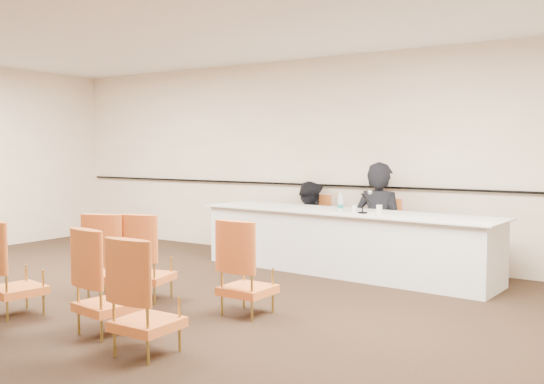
% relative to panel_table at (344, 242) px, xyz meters
% --- Properties ---
extents(floor, '(10.00, 10.00, 0.00)m').
position_rel_panel_table_xyz_m(floor, '(-0.84, -3.13, -0.41)').
color(floor, black).
rests_on(floor, ground).
extents(ceiling, '(10.00, 10.00, 0.00)m').
position_rel_panel_table_xyz_m(ceiling, '(-0.84, -3.13, 2.59)').
color(ceiling, white).
rests_on(ceiling, ground).
extents(wall_back, '(10.00, 0.04, 3.00)m').
position_rel_panel_table_xyz_m(wall_back, '(-0.84, 0.87, 1.09)').
color(wall_back, beige).
rests_on(wall_back, ground).
extents(wall_rail, '(9.80, 0.04, 0.03)m').
position_rel_panel_table_xyz_m(wall_rail, '(-0.84, 0.83, 0.69)').
color(wall_rail, black).
rests_on(wall_rail, wall_back).
extents(panel_table, '(4.17, 1.23, 0.82)m').
position_rel_panel_table_xyz_m(panel_table, '(0.00, 0.00, 0.00)').
color(panel_table, white).
rests_on(panel_table, ground).
extents(panelist_main, '(0.74, 0.50, 1.96)m').
position_rel_panel_table_xyz_m(panelist_main, '(0.25, 0.58, 0.07)').
color(panelist_main, black).
rests_on(panelist_main, ground).
extents(panelist_main_chair, '(0.53, 0.53, 0.95)m').
position_rel_panel_table_xyz_m(panelist_main_chair, '(0.25, 0.58, 0.06)').
color(panelist_main_chair, '#DB5527').
rests_on(panelist_main_chair, ground).
extents(panelist_second, '(0.95, 0.85, 1.60)m').
position_rel_panel_table_xyz_m(panelist_second, '(-0.89, 0.66, -0.05)').
color(panelist_second, black).
rests_on(panelist_second, ground).
extents(panelist_second_chair, '(0.53, 0.53, 0.95)m').
position_rel_panel_table_xyz_m(panelist_second_chair, '(-0.89, 0.66, 0.06)').
color(panelist_second_chair, '#DB5527').
rests_on(panelist_second_chair, ground).
extents(papers, '(0.31, 0.24, 0.00)m').
position_rel_panel_table_xyz_m(papers, '(0.33, -0.04, 0.41)').
color(papers, white).
rests_on(papers, panel_table).
extents(microphone, '(0.14, 0.23, 0.30)m').
position_rel_panel_table_xyz_m(microphone, '(0.34, -0.16, 0.56)').
color(microphone, black).
rests_on(microphone, panel_table).
extents(water_bottle, '(0.08, 0.08, 0.24)m').
position_rel_panel_table_xyz_m(water_bottle, '(-0.01, -0.10, 0.53)').
color(water_bottle, '#178382').
rests_on(water_bottle, panel_table).
extents(drinking_glass, '(0.08, 0.08, 0.10)m').
position_rel_panel_table_xyz_m(drinking_glass, '(0.22, -0.14, 0.46)').
color(drinking_glass, white).
rests_on(drinking_glass, panel_table).
extents(coffee_cup, '(0.09, 0.09, 0.12)m').
position_rel_panel_table_xyz_m(coffee_cup, '(0.56, -0.16, 0.47)').
color(coffee_cup, white).
rests_on(coffee_cup, panel_table).
extents(aud_chair_front_left, '(0.64, 0.64, 0.95)m').
position_rel_panel_table_xyz_m(aud_chair_front_left, '(-1.50, -2.65, 0.06)').
color(aud_chair_front_left, '#DB5527').
rests_on(aud_chair_front_left, ground).
extents(aud_chair_front_mid, '(0.60, 0.60, 0.95)m').
position_rel_panel_table_xyz_m(aud_chair_front_mid, '(-1.13, -2.46, 0.06)').
color(aud_chair_front_mid, '#DB5527').
rests_on(aud_chair_front_mid, ground).
extents(aud_chair_front_right, '(0.50, 0.50, 0.95)m').
position_rel_panel_table_xyz_m(aud_chair_front_right, '(0.11, -2.35, 0.06)').
color(aud_chair_front_right, '#DB5527').
rests_on(aud_chair_front_right, ground).
extents(aud_chair_back_left, '(0.58, 0.58, 0.95)m').
position_rel_panel_table_xyz_m(aud_chair_back_left, '(-1.79, -3.61, 0.06)').
color(aud_chair_back_left, '#DB5527').
rests_on(aud_chair_back_left, ground).
extents(aud_chair_back_mid, '(0.57, 0.57, 0.95)m').
position_rel_panel_table_xyz_m(aud_chair_back_mid, '(-0.56, -3.54, 0.06)').
color(aud_chair_back_mid, '#DB5527').
rests_on(aud_chair_back_mid, ground).
extents(aud_chair_back_right, '(0.51, 0.51, 0.95)m').
position_rel_panel_table_xyz_m(aud_chair_back_right, '(0.12, -3.74, 0.06)').
color(aud_chair_back_right, '#DB5527').
rests_on(aud_chair_back_right, ground).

